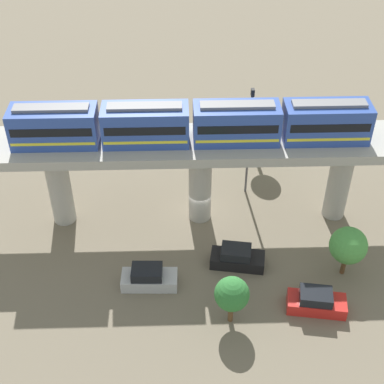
% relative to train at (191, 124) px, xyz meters
% --- Properties ---
extents(ground_plane, '(120.00, 120.00, 0.00)m').
position_rel_train_xyz_m(ground_plane, '(0.00, -0.75, -9.40)').
color(ground_plane, '#706654').
extents(viaduct, '(5.20, 35.80, 7.86)m').
position_rel_train_xyz_m(viaduct, '(0.00, -0.75, -3.27)').
color(viaduct, '#A8A59E').
rests_on(viaduct, ground).
extents(train, '(2.64, 27.45, 3.24)m').
position_rel_train_xyz_m(train, '(0.00, 0.00, 0.00)').
color(train, '#2D4CA5').
rests_on(train, viaduct).
extents(parked_car_red, '(2.44, 4.43, 1.76)m').
position_rel_train_xyz_m(parked_car_red, '(-10.45, -8.71, -8.66)').
color(parked_car_red, red).
rests_on(parked_car_red, ground).
extents(parked_car_silver, '(1.94, 4.26, 1.76)m').
position_rel_train_xyz_m(parked_car_silver, '(-7.77, 3.41, -8.66)').
color(parked_car_silver, '#B2B5BA').
rests_on(parked_car_silver, ground).
extents(parked_car_black, '(2.47, 4.44, 1.76)m').
position_rel_train_xyz_m(parked_car_black, '(-5.87, -3.42, -8.66)').
color(parked_car_black, black).
rests_on(parked_car_black, ground).
extents(tree_near_viaduct, '(2.45, 2.45, 4.00)m').
position_rel_train_xyz_m(tree_near_viaduct, '(-11.29, -2.46, -6.65)').
color(tree_near_viaduct, brown).
rests_on(tree_near_viaduct, ground).
extents(tree_mid_lot, '(2.79, 2.79, 5.23)m').
position_rel_train_xyz_m(tree_mid_lot, '(7.54, -6.74, -5.61)').
color(tree_mid_lot, brown).
rests_on(tree_mid_lot, ground).
extents(tree_far_corner, '(2.86, 2.86, 4.35)m').
position_rel_train_xyz_m(tree_far_corner, '(-6.98, -11.53, -6.50)').
color(tree_far_corner, brown).
rests_on(tree_far_corner, ground).
extents(signal_post, '(0.44, 0.28, 10.46)m').
position_rel_train_xyz_m(signal_post, '(3.40, -5.08, -3.64)').
color(signal_post, '#4C4C51').
rests_on(signal_post, ground).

